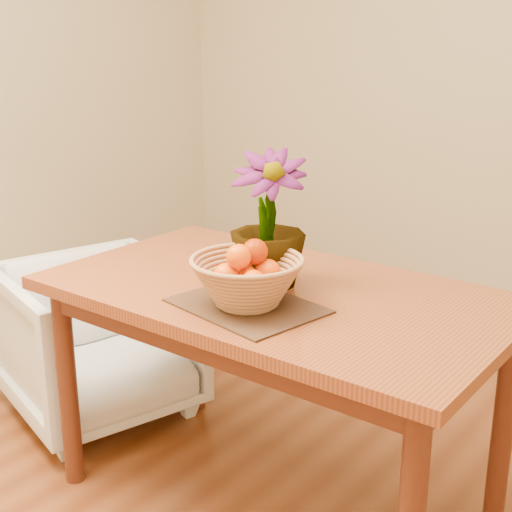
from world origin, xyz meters
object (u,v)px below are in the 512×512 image
Objects in this scene: potted_plant at (268,220)px; wicker_basket at (247,283)px; table at (275,315)px; armchair at (98,332)px.

wicker_basket is at bearing -103.68° from potted_plant.
table is 0.97m from armchair.
wicker_basket is 0.78× the size of potted_plant.
armchair is (-0.88, 0.06, -0.61)m from potted_plant.
wicker_basket is 0.23m from potted_plant.
wicker_basket reaches higher than table.
wicker_basket is at bearing -87.36° from armchair.
potted_plant is at bearing 108.97° from wicker_basket.
wicker_basket is (0.03, -0.18, 0.16)m from table.
armchair is at bearing 143.49° from potted_plant.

